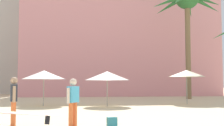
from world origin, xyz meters
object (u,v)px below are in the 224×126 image
at_px(backpack, 112,124).
at_px(cafe_umbrella_4, 187,73).
at_px(cafe_umbrella_0, 44,75).
at_px(cafe_umbrella_2, 107,76).
at_px(palm_tree_far_left, 187,5).
at_px(person_mid_left, 14,99).
at_px(person_far_left, 73,100).

bearing_deg(backpack, cafe_umbrella_4, -43.60).
relative_size(cafe_umbrella_0, cafe_umbrella_2, 0.98).
bearing_deg(palm_tree_far_left, person_mid_left, -130.43).
xyz_separation_m(palm_tree_far_left, cafe_umbrella_0, (-11.76, -5.70, -6.47)).
bearing_deg(palm_tree_far_left, cafe_umbrella_2, -140.18).
relative_size(palm_tree_far_left, cafe_umbrella_0, 3.74).
bearing_deg(cafe_umbrella_2, palm_tree_far_left, 39.82).
relative_size(palm_tree_far_left, cafe_umbrella_2, 3.68).
xyz_separation_m(cafe_umbrella_2, backpack, (-0.69, -8.68, -1.67)).
height_order(cafe_umbrella_0, backpack, cafe_umbrella_0).
distance_m(cafe_umbrella_2, cafe_umbrella_4, 5.57).
xyz_separation_m(backpack, person_far_left, (-1.21, 0.84, 0.68)).
distance_m(cafe_umbrella_0, person_mid_left, 8.16).
bearing_deg(person_far_left, cafe_umbrella_4, 86.29).
xyz_separation_m(cafe_umbrella_2, cafe_umbrella_4, (5.49, 0.94, 0.19)).
bearing_deg(person_mid_left, cafe_umbrella_0, -105.68).
bearing_deg(person_mid_left, person_far_left, 149.39).
bearing_deg(backpack, cafe_umbrella_2, -15.43).
bearing_deg(cafe_umbrella_2, person_far_left, -103.66).
bearing_deg(cafe_umbrella_0, cafe_umbrella_4, 0.82).
distance_m(person_far_left, person_mid_left, 2.12).
bearing_deg(person_far_left, person_mid_left, -158.49).
height_order(palm_tree_far_left, cafe_umbrella_4, palm_tree_far_left).
bearing_deg(cafe_umbrella_4, cafe_umbrella_2, -170.26).
bearing_deg(person_mid_left, cafe_umbrella_2, -134.16).
xyz_separation_m(palm_tree_far_left, cafe_umbrella_4, (-2.32, -5.57, -6.34)).
xyz_separation_m(palm_tree_far_left, person_mid_left, (-11.76, -13.80, -7.49)).
height_order(cafe_umbrella_2, cafe_umbrella_4, cafe_umbrella_4).
distance_m(cafe_umbrella_0, cafe_umbrella_2, 4.04).
relative_size(backpack, person_far_left, 0.26).
xyz_separation_m(cafe_umbrella_2, person_mid_left, (-3.95, -7.29, -0.96)).
height_order(person_far_left, person_mid_left, person_mid_left).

